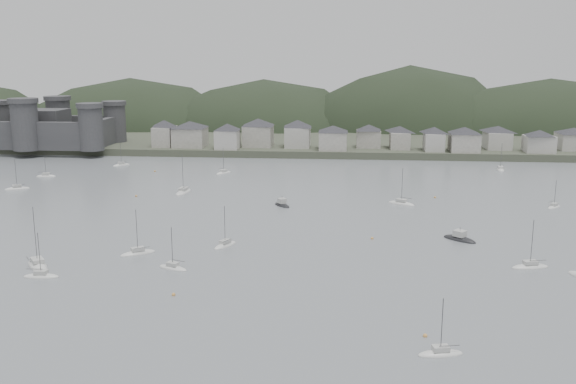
# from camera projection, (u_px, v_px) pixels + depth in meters

# --- Properties ---
(ground) EXTENTS (900.00, 900.00, 0.00)m
(ground) POSITION_uv_depth(u_px,v_px,m) (244.00, 329.00, 98.99)
(ground) COLOR slate
(ground) RESTS_ON ground
(far_shore_land) EXTENTS (900.00, 250.00, 3.00)m
(far_shore_land) POSITION_uv_depth(u_px,v_px,m) (321.00, 125.00, 385.96)
(far_shore_land) COLOR #383D2D
(far_shore_land) RESTS_ON ground
(forested_ridge) EXTENTS (851.55, 103.94, 102.57)m
(forested_ridge) POSITION_uv_depth(u_px,v_px,m) (327.00, 151.00, 363.27)
(forested_ridge) COLOR black
(forested_ridge) RESTS_ON ground
(castle) EXTENTS (66.00, 43.00, 20.00)m
(castle) POSITION_uv_depth(u_px,v_px,m) (43.00, 128.00, 282.54)
(castle) COLOR #37373A
(castle) RESTS_ON far_shore_land
(waterfront_town) EXTENTS (451.48, 28.46, 12.92)m
(waterfront_town) POSITION_uv_depth(u_px,v_px,m) (428.00, 136.00, 271.20)
(waterfront_town) COLOR gray
(waterfront_town) RESTS_ON far_shore_land
(sailboat_lead) EXTENTS (7.01, 3.55, 9.20)m
(sailboat_lead) POSITION_uv_depth(u_px,v_px,m) (440.00, 354.00, 90.23)
(sailboat_lead) COLOR silver
(sailboat_lead) RESTS_ON ground
(moored_fleet) EXTENTS (235.76, 170.40, 13.80)m
(moored_fleet) POSITION_uv_depth(u_px,v_px,m) (291.00, 218.00, 166.49)
(moored_fleet) COLOR silver
(moored_fleet) RESTS_ON ground
(motor_launch_near) EXTENTS (8.32, 7.84, 4.00)m
(motor_launch_near) POSITION_uv_depth(u_px,v_px,m) (460.00, 239.00, 146.95)
(motor_launch_near) COLOR black
(motor_launch_near) RESTS_ON ground
(motor_launch_far) EXTENTS (6.19, 7.05, 3.68)m
(motor_launch_far) POSITION_uv_depth(u_px,v_px,m) (282.00, 205.00, 180.94)
(motor_launch_far) COLOR black
(motor_launch_far) RESTS_ON ground
(mooring_buoys) EXTENTS (188.55, 135.70, 0.70)m
(mooring_buoys) POSITION_uv_depth(u_px,v_px,m) (274.00, 230.00, 154.95)
(mooring_buoys) COLOR gold
(mooring_buoys) RESTS_ON ground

